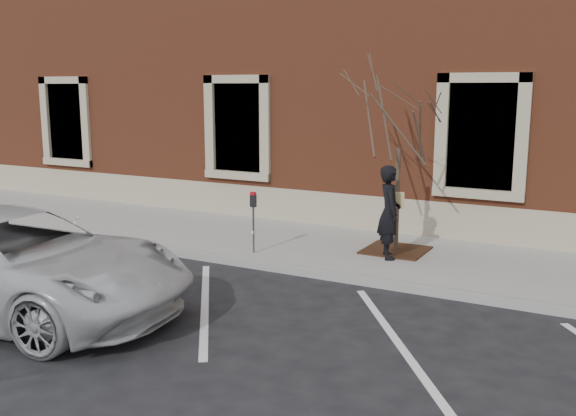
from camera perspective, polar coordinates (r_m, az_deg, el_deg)
The scene contains 10 objects.
ground at distance 12.19m, azimuth -1.34°, elevation -5.55°, with size 120.00×120.00×0.00m, color #28282B.
sidewalk_near at distance 13.67m, azimuth 2.29°, elevation -3.43°, with size 40.00×3.50×0.15m, color #A8A49E.
curb_near at distance 12.13m, azimuth -1.46°, elevation -5.27°, with size 40.00×0.12×0.15m, color #9E9E99.
parking_stripes at distance 10.43m, azimuth -7.40°, elevation -8.49°, with size 28.00×4.40×0.01m, color silver, non-canonical shape.
building_civic at distance 18.83m, azimuth 10.62°, elevation 12.33°, with size 40.00×8.62×8.00m.
man at distance 12.43m, azimuth 8.99°, elevation -0.37°, with size 0.66×0.43×1.80m, color black.
parking_meter at distance 12.70m, azimuth -3.10°, elevation -0.24°, with size 0.11×0.09×1.23m.
tree_grate at distance 13.18m, azimuth 9.54°, elevation -3.71°, with size 1.21×1.21×0.03m, color #3D2413.
sapling at distance 12.78m, azimuth 9.91°, elevation 7.79°, with size 2.27×2.27×3.78m.
white_truck at distance 10.63m, azimuth -23.46°, elevation -4.50°, with size 2.63×5.70×1.58m, color #BBBEC0.
Camera 1 is at (5.80, -10.16, 3.43)m, focal length 40.00 mm.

